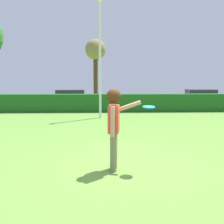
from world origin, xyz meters
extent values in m
plane|color=#66973A|center=(0.00, 0.00, 0.00)|extent=(60.00, 60.00, 0.00)
cylinder|color=#777558|center=(-0.25, -0.06, 0.42)|extent=(0.14, 0.14, 0.84)
cylinder|color=#777558|center=(-0.27, -0.26, 0.42)|extent=(0.14, 0.14, 0.84)
cube|color=#E84836|center=(-0.26, -0.16, 1.13)|extent=(0.27, 0.41, 0.58)
cylinder|color=tan|center=(0.05, 0.03, 1.37)|extent=(0.62, 0.17, 0.30)
cylinder|color=tan|center=(-0.29, -0.40, 1.11)|extent=(0.09, 0.09, 0.62)
sphere|color=tan|center=(-0.26, -0.16, 1.59)|extent=(0.22, 0.22, 0.22)
sphere|color=#482711|center=(-0.26, -0.16, 1.62)|extent=(0.30, 0.30, 0.30)
cylinder|color=#268CE5|center=(0.49, -0.15, 1.38)|extent=(0.27, 0.27, 0.05)
cylinder|color=silver|center=(-0.64, 7.43, 2.92)|extent=(0.12, 0.12, 5.84)
sphere|color=#F2EFCC|center=(-0.64, 7.43, 5.94)|extent=(0.24, 0.24, 0.24)
cube|color=#1F5A1E|center=(0.00, 10.06, 0.56)|extent=(27.29, 0.90, 1.11)
cube|color=black|center=(-3.16, 14.13, 0.57)|extent=(4.42, 2.36, 0.55)
cube|color=#2D333D|center=(-3.16, 14.13, 1.05)|extent=(2.43, 1.90, 0.40)
cylinder|color=black|center=(-1.85, 15.21, 0.30)|extent=(0.61, 0.20, 0.60)
cylinder|color=black|center=(-1.57, 13.53, 0.30)|extent=(0.61, 0.20, 0.60)
cylinder|color=black|center=(-4.75, 14.73, 0.30)|extent=(0.61, 0.20, 0.60)
cylinder|color=black|center=(-4.47, 13.05, 0.30)|extent=(0.61, 0.20, 0.60)
cube|color=#B21E1E|center=(7.58, 14.45, 0.57)|extent=(4.30, 1.95, 0.55)
cube|color=#2D333D|center=(7.58, 14.45, 1.05)|extent=(2.29, 1.70, 0.40)
cylinder|color=black|center=(9.10, 15.21, 0.30)|extent=(0.60, 0.14, 0.60)
cylinder|color=black|center=(9.00, 13.51, 0.30)|extent=(0.60, 0.14, 0.60)
cylinder|color=black|center=(6.17, 15.39, 0.30)|extent=(0.60, 0.14, 0.60)
cylinder|color=black|center=(6.07, 13.69, 0.30)|extent=(0.60, 0.14, 0.60)
cylinder|color=brown|center=(-1.22, 19.03, 2.00)|extent=(0.43, 0.43, 3.99)
sphere|color=olive|center=(-1.22, 19.03, 5.00)|extent=(2.02, 2.02, 2.02)
camera|label=1|loc=(-0.48, -5.23, 1.93)|focal=38.68mm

